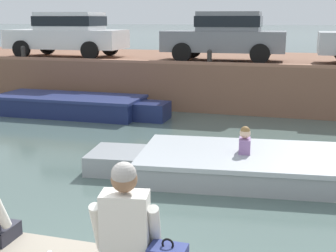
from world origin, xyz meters
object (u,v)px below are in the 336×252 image
object	(u,v)px
mooring_bollard_west	(23,52)
person_seated_right	(127,234)
car_left_inner_grey	(226,34)
mooring_bollard_mid	(209,56)
motorboat_passing	(275,166)
boat_moored_west_navy	(76,106)
car_leftmost_white	(68,33)

from	to	relation	value
mooring_bollard_west	person_seated_right	world-z (taller)	mooring_bollard_west
car_left_inner_grey	mooring_bollard_mid	distance (m)	1.48
motorboat_passing	mooring_bollard_mid	xyz separation A→B (m)	(-2.36, 5.59, 1.45)
boat_moored_west_navy	mooring_bollard_mid	world-z (taller)	mooring_bollard_mid
car_left_inner_grey	person_seated_right	xyz separation A→B (m)	(1.31, -11.94, -1.13)
motorboat_passing	person_seated_right	xyz separation A→B (m)	(-0.81, -5.02, 0.93)
motorboat_passing	car_left_inner_grey	bearing A→B (deg)	106.99
boat_moored_west_navy	car_left_inner_grey	size ratio (longest dim) A/B	1.32
boat_moored_west_navy	person_seated_right	distance (m)	10.45
mooring_bollard_west	mooring_bollard_mid	size ratio (longest dim) A/B	1.00
mooring_bollard_west	person_seated_right	bearing A→B (deg)	-53.38
motorboat_passing	mooring_bollard_mid	distance (m)	6.24
boat_moored_west_navy	mooring_bollard_mid	xyz separation A→B (m)	(3.62, 1.57, 1.40)
person_seated_right	car_leftmost_white	bearing A→B (deg)	120.05
boat_moored_west_navy	car_left_inner_grey	distance (m)	5.23
car_left_inner_grey	person_seated_right	bearing A→B (deg)	-83.76
mooring_bollard_west	mooring_bollard_mid	distance (m)	6.33
boat_moored_west_navy	motorboat_passing	bearing A→B (deg)	-33.86
boat_moored_west_navy	mooring_bollard_west	xyz separation A→B (m)	(-2.71, 1.57, 1.40)
motorboat_passing	car_left_inner_grey	world-z (taller)	car_left_inner_grey
boat_moored_west_navy	car_leftmost_white	distance (m)	3.93
mooring_bollard_west	mooring_bollard_mid	xyz separation A→B (m)	(6.33, 0.00, 0.00)
motorboat_passing	mooring_bollard_mid	size ratio (longest dim) A/B	14.40
car_left_inner_grey	mooring_bollard_west	xyz separation A→B (m)	(-6.58, -1.33, -0.60)
mooring_bollard_west	motorboat_passing	bearing A→B (deg)	-32.73
mooring_bollard_mid	person_seated_right	bearing A→B (deg)	-81.66
boat_moored_west_navy	car_left_inner_grey	bearing A→B (deg)	36.88
motorboat_passing	car_left_inner_grey	size ratio (longest dim) A/B	1.64
mooring_bollard_mid	boat_moored_west_navy	bearing A→B (deg)	-156.50
boat_moored_west_navy	mooring_bollard_west	size ratio (longest dim) A/B	11.63
car_leftmost_white	motorboat_passing	bearing A→B (deg)	-41.88
car_left_inner_grey	mooring_bollard_mid	xyz separation A→B (m)	(-0.25, -1.33, -0.60)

